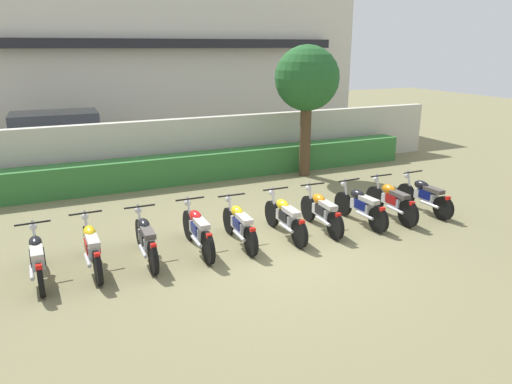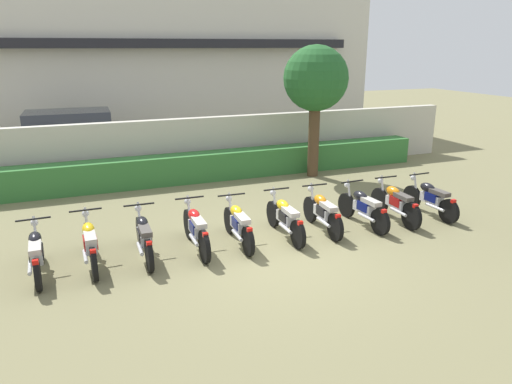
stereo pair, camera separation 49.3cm
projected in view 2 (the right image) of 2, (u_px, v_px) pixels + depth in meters
The scene contains 16 objects.
ground at pixel (276, 254), 9.51m from camera, with size 60.00×60.00×0.00m, color olive.
building at pixel (144, 49), 21.63m from camera, with size 19.75×6.50×7.67m.
compound_wall at pixel (193, 147), 15.04m from camera, with size 18.76×0.30×1.83m, color #BCB7A8.
hedge_row at pixel (199, 167), 14.56m from camera, with size 15.01×0.70×0.85m, color #337033.
parked_car at pixel (75, 139), 16.23m from camera, with size 4.55×2.18×1.89m.
tree_near_inspector at pixel (316, 80), 14.36m from camera, with size 1.97×1.97×4.02m.
motorcycle_in_row_0 at pixel (36, 253), 8.49m from camera, with size 0.60×1.81×0.94m.
motorcycle_in_row_1 at pixel (90, 243), 8.88m from camera, with size 0.60×1.93×0.96m.
motorcycle_in_row_2 at pixel (144, 236), 9.20m from camera, with size 0.60×1.88×0.96m.
motorcycle_in_row_3 at pixel (196, 228), 9.57m from camera, with size 0.60×1.93×0.98m.
motorcycle_in_row_4 at pixel (238, 224), 9.87m from camera, with size 0.60×1.84×0.95m.
motorcycle_in_row_5 at pixel (285, 217), 10.23m from camera, with size 0.60×1.92×0.96m.
motorcycle_in_row_6 at pixel (322, 212), 10.56m from camera, with size 0.60×1.83×0.96m.
motorcycle_in_row_7 at pixel (363, 207), 10.88m from camera, with size 0.60×1.86×0.95m.
motorcycle_in_row_8 at pixel (395, 202), 11.17m from camera, with size 0.60×1.86×0.97m.
motorcycle_in_row_9 at pixel (430, 198), 11.55m from camera, with size 0.60×1.82×0.95m.
Camera 2 is at (-3.56, -7.98, 3.96)m, focal length 33.53 mm.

